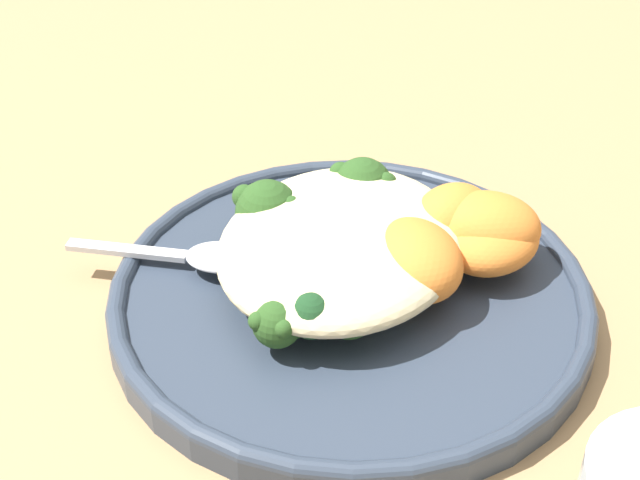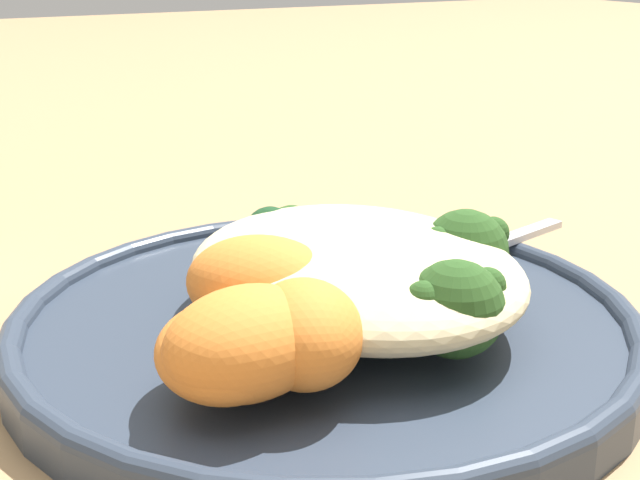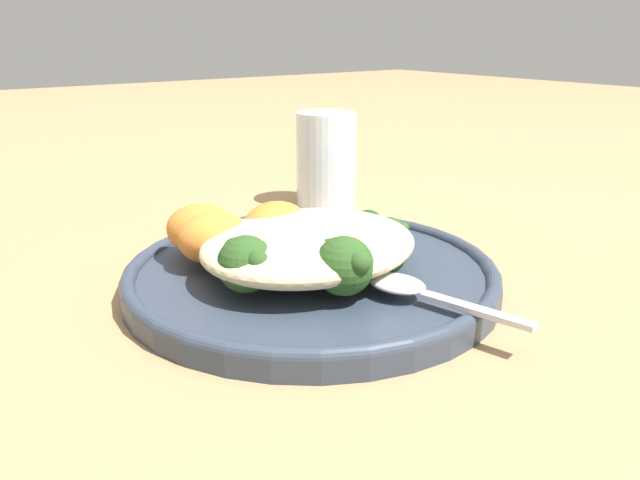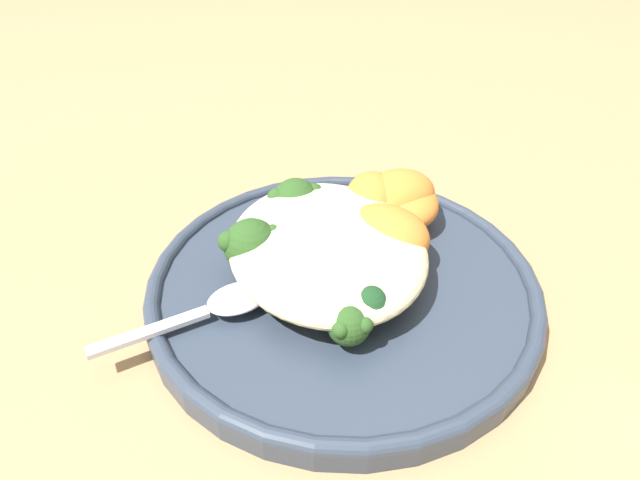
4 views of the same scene
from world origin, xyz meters
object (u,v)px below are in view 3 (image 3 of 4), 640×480
Objects in this scene: plate at (311,273)px; kale_tuft at (365,233)px; broccoli_stalk_0 at (252,263)px; sweet_potato_chunk_3 at (209,232)px; broccoli_stalk_4 at (357,238)px; broccoli_stalk_5 at (331,232)px; sweet_potato_chunk_2 at (214,238)px; broccoli_stalk_1 at (338,264)px; water_glass at (326,160)px; quinoa_mound at (312,244)px; sweet_potato_chunk_0 at (276,227)px; broccoli_stalk_2 at (326,253)px; broccoli_stalk_3 at (360,254)px; spoon at (410,288)px; sweet_potato_chunk_1 at (203,230)px.

kale_tuft is at bearing 171.14° from plate.
sweet_potato_chunk_3 is at bearing -125.65° from broccoli_stalk_0.
broccoli_stalk_4 is 0.02m from broccoli_stalk_5.
sweet_potato_chunk_2 is (0.06, -0.04, 0.03)m from plate.
broccoli_stalk_1 is 0.09m from broccoli_stalk_5.
sweet_potato_chunk_2 is (-0.00, -0.06, 0.00)m from broccoli_stalk_0.
water_glass is at bearing -165.40° from broccoli_stalk_0.
sweet_potato_chunk_3 is at bearing -60.79° from quinoa_mound.
plate is 4.35× the size of sweet_potato_chunk_0.
broccoli_stalk_0 is 0.06m from broccoli_stalk_1.
broccoli_stalk_4 is 0.96× the size of water_glass.
broccoli_stalk_3 is at bearing 71.52° from broccoli_stalk_2.
water_glass is (-0.17, -0.20, 0.01)m from quinoa_mound.
water_glass is at bearing 128.86° from broccoli_stalk_3.
broccoli_stalk_1 reaches higher than broccoli_stalk_5.
spoon reaches higher than plate.
broccoli_stalk_3 is at bearing 143.43° from quinoa_mound.
sweet_potato_chunk_1 is 0.62× the size of water_glass.
broccoli_stalk_1 is 1.10× the size of broccoli_stalk_2.
broccoli_stalk_2 is 0.05m from kale_tuft.
quinoa_mound is 1.62× the size of broccoli_stalk_2.
broccoli_stalk_0 is at bearing 42.91° from water_glass.
sweet_potato_chunk_0 is 0.05m from sweet_potato_chunk_2.
sweet_potato_chunk_1 is 0.13m from kale_tuft.
broccoli_stalk_5 is at bearing -55.64° from kale_tuft.
broccoli_stalk_0 and sweet_potato_chunk_1 have the same top height.
sweet_potato_chunk_0 is at bearing 178.26° from spoon.
broccoli_stalk_3 is 1.72× the size of sweet_potato_chunk_0.
broccoli_stalk_3 is at bearing 135.80° from broccoli_stalk_1.
spoon is at bearing 107.12° from quinoa_mound.
plate is 2.54× the size of broccoli_stalk_1.
sweet_potato_chunk_1 is at bearing -47.41° from plate.
spoon is at bearing 63.74° from water_glass.
quinoa_mound is 2.17× the size of broccoli_stalk_5.
sweet_potato_chunk_1 reaches higher than spoon.
water_glass is (-0.22, -0.12, 0.01)m from sweet_potato_chunk_1.
sweet_potato_chunk_2 is 0.12m from kale_tuft.
sweet_potato_chunk_3 is at bearing 172.15° from broccoli_stalk_4.
kale_tuft is at bearing 146.34° from sweet_potato_chunk_1.
broccoli_stalk_5 is 0.21m from water_glass.
broccoli_stalk_5 is at bearing 155.61° from sweet_potato_chunk_0.
sweet_potato_chunk_2 is at bearing 169.09° from broccoli_stalk_5.
plate is 2.84× the size of broccoli_stalk_0.
sweet_potato_chunk_2 reaches higher than broccoli_stalk_5.
broccoli_stalk_5 is at bearing 145.50° from broccoli_stalk_2.
quinoa_mound is 1.47× the size of broccoli_stalk_1.
spoon is at bearing -93.16° from broccoli_stalk_5.
sweet_potato_chunk_2 is (0.05, -0.10, 0.00)m from broccoli_stalk_1.
sweet_potato_chunk_1 is at bearing 176.20° from broccoli_stalk_4.
broccoli_stalk_1 is 1.13× the size of broccoli_stalk_4.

